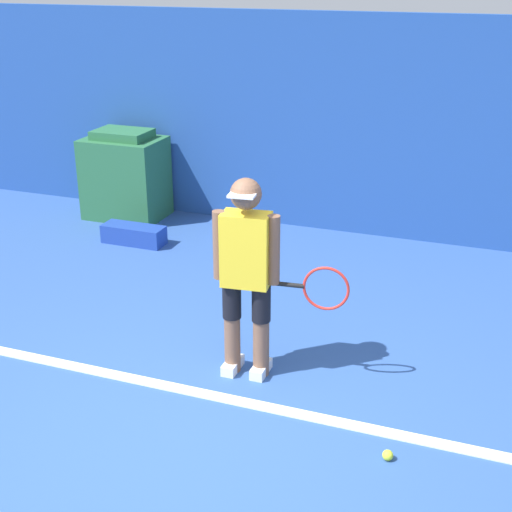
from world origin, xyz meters
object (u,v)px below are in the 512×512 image
object	(u,v)px
equipment_bag	(134,234)
covered_chair	(125,176)
tennis_ball	(388,455)
tennis_player	(248,271)

from	to	relation	value
equipment_bag	covered_chair	bearing A→B (deg)	123.71
covered_chair	tennis_ball	bearing A→B (deg)	-42.48
tennis_player	tennis_ball	xyz separation A→B (m)	(1.17, -0.66, -0.80)
equipment_bag	tennis_player	bearing A→B (deg)	-44.05
tennis_player	covered_chair	bearing A→B (deg)	126.90
tennis_player	equipment_bag	bearing A→B (deg)	129.83
tennis_player	covered_chair	distance (m)	3.89
tennis_player	covered_chair	xyz separation A→B (m)	(-2.64, 2.83, -0.33)
tennis_ball	equipment_bag	distance (m)	4.27
tennis_player	tennis_ball	size ratio (longest dim) A/B	22.20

